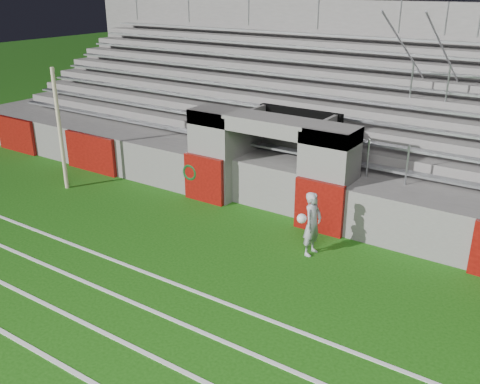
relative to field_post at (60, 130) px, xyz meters
The scene contains 5 objects.
ground 6.39m from the field_post, 13.63° to the right, with size 90.00×90.00×0.00m, color #174D0C.
field_post is the anchor object (origin of this frame).
stadium_structure 8.84m from the field_post, 47.62° to the left, with size 26.00×8.48×5.42m.
goalkeeper_with_ball 8.21m from the field_post, ahead, with size 0.49×0.58×1.52m.
hose_coil 4.11m from the field_post, 21.95° to the left, with size 0.60×0.15×0.60m.
Camera 1 is at (6.97, -8.28, 5.92)m, focal length 40.00 mm.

